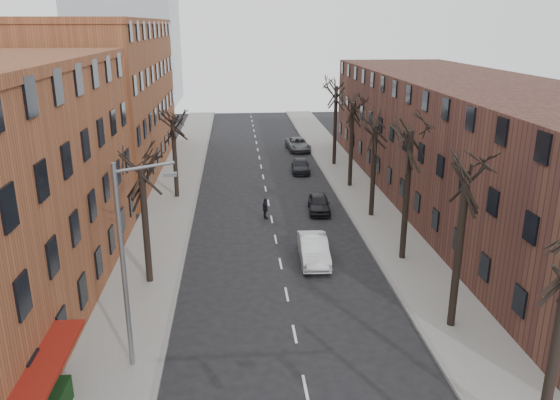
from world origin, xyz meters
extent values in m
cube|color=gray|center=(-8.00, 35.00, 0.07)|extent=(4.00, 90.00, 0.15)
cube|color=gray|center=(8.00, 35.00, 0.07)|extent=(4.00, 90.00, 0.15)
cube|color=brown|center=(-16.00, 44.00, 7.00)|extent=(12.00, 28.00, 14.00)
cube|color=#513025|center=(16.00, 30.00, 5.00)|extent=(12.00, 50.00, 10.00)
cylinder|color=slate|center=(-7.20, 10.00, 4.50)|extent=(0.20, 0.20, 9.00)
cylinder|color=slate|center=(-6.10, 10.00, 8.80)|extent=(2.39, 0.12, 0.46)
cube|color=slate|center=(-5.10, 10.00, 8.50)|extent=(0.50, 0.22, 0.14)
imported|color=silver|center=(2.06, 20.21, 0.79)|extent=(1.83, 4.86, 1.58)
imported|color=black|center=(3.80, 29.49, 0.69)|extent=(1.94, 4.16, 1.38)
imported|color=black|center=(3.80, 41.55, 0.62)|extent=(2.02, 4.39, 1.24)
imported|color=#585B5F|center=(4.66, 51.32, 0.71)|extent=(2.70, 5.28, 1.43)
imported|color=black|center=(-0.46, 28.17, 0.81)|extent=(0.67, 1.03, 1.62)
camera|label=1|loc=(-2.56, -10.51, 14.00)|focal=35.00mm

